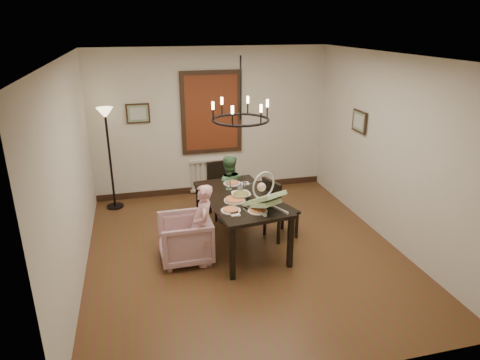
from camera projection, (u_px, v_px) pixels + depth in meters
name	position (u px, v px, depth m)	size (l,w,h in m)	color
room_shell	(238.00, 154.00, 6.21)	(4.51, 5.00, 2.81)	#58311E
dining_table	(241.00, 202.00, 6.28)	(1.17, 1.82, 0.80)	black
chair_far	(222.00, 190.00, 7.37)	(0.42, 0.42, 0.96)	black
chair_right	(281.00, 208.00, 6.64)	(0.44, 0.44, 0.99)	black
armchair	(185.00, 239.00, 6.04)	(0.71, 0.73, 0.66)	#C8999E
elderly_woman	(204.00, 232.00, 5.88)	(0.36, 0.23, 0.98)	#E8A4A9
seated_man	(228.00, 195.00, 7.15)	(0.47, 0.37, 0.97)	#457447
baby_bouncer	(264.00, 197.00, 5.77)	(0.41, 0.56, 0.37)	#B7DB97
salad_bowl	(241.00, 195.00, 6.21)	(0.33, 0.33, 0.08)	white
pizza_platter	(235.00, 200.00, 6.10)	(0.31, 0.31, 0.04)	tan
drinking_glass	(240.00, 190.00, 6.32)	(0.07, 0.07, 0.14)	silver
window_blinds	(212.00, 113.00, 8.04)	(1.00, 0.03, 1.40)	maroon
radiator	(213.00, 175.00, 8.50)	(0.92, 0.12, 0.62)	silver
picture_back	(138.00, 113.00, 7.72)	(0.42, 0.03, 0.36)	black
picture_right	(359.00, 121.00, 7.11)	(0.42, 0.03, 0.36)	black
floor_lamp	(110.00, 160.00, 7.57)	(0.30, 0.30, 1.80)	black
chandelier	(241.00, 120.00, 5.85)	(0.80, 0.80, 0.04)	black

